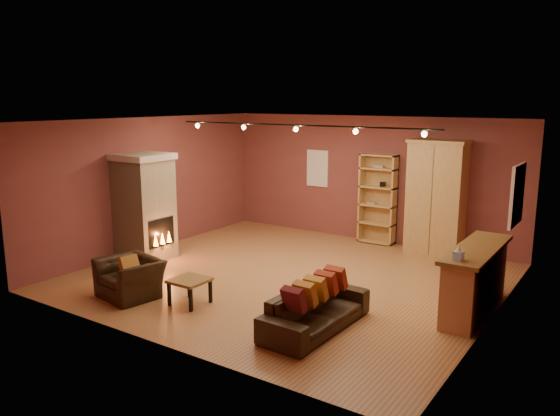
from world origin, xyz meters
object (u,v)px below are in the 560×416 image
Objects in this scene: fireplace at (145,207)px; loveseat at (316,303)px; bar_counter at (475,279)px; armoire at (436,198)px; coffee_table at (190,283)px; armchair at (130,272)px; bookcase at (379,198)px.

loveseat is at bearing -13.19° from fireplace.
bar_counter is at bearing 7.24° from fireplace.
armoire is 5.47m from coffee_table.
coffee_table is (1.03, 0.29, -0.07)m from armchair.
coffee_table is at bearing -100.00° from bookcase.
armchair is (1.42, -1.65, -0.64)m from fireplace.
armoire is 4.35× the size of coffee_table.
armchair is at bearing 102.20° from loveseat.
bar_counter reaches higher than armchair.
bar_counter is 1.12× the size of loveseat.
armchair is at bearing -109.72° from bookcase.
armoire is at bearing 65.42° from coffee_table.
armoire is at bearing 68.13° from armchair.
bar_counter reaches higher than loveseat.
armoire reaches higher than coffee_table.
fireplace is 5.03m from bookcase.
coffee_table is (-3.78, -2.16, -0.17)m from bar_counter.
bar_counter is 2.01× the size of armchair.
fireplace is 3.90× the size of coffee_table.
loveseat is 1.80× the size of armchair.
loveseat is 3.20m from armchair.
armoire is at bearing 0.02° from loveseat.
bookcase reaches higher than bar_counter.
coffee_table is at bearing -29.00° from fireplace.
coffee_table is (-2.11, -0.29, -0.04)m from loveseat.
armchair is (-4.82, -2.45, -0.10)m from bar_counter.
loveseat is 2.13m from coffee_table.
armchair is at bearing -122.24° from armoire.
armoire is at bearing -8.23° from bookcase.
bar_counter reaches higher than coffee_table.
fireplace is at bearing 151.00° from coffee_table.
armchair is at bearing -153.09° from bar_counter.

